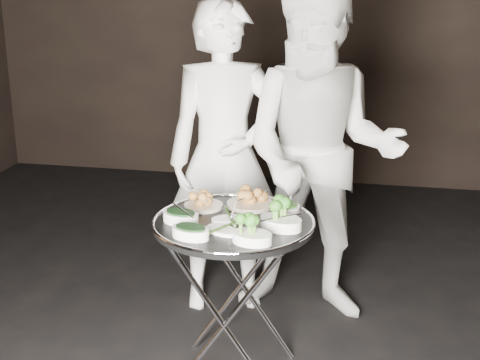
% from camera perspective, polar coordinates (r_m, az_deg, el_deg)
% --- Properties ---
extents(wall_back, '(6.00, 0.05, 3.00)m').
position_cam_1_polar(wall_back, '(6.01, 6.72, 13.79)').
color(wall_back, black).
rests_on(wall_back, floor).
extents(tray_stand, '(0.54, 0.45, 0.79)m').
position_cam_1_polar(tray_stand, '(3.16, -0.54, -9.66)').
color(tray_stand, silver).
rests_on(tray_stand, floor).
extents(serving_tray, '(0.74, 0.74, 0.04)m').
position_cam_1_polar(serving_tray, '(3.01, -0.56, -3.70)').
color(serving_tray, black).
rests_on(serving_tray, tray_stand).
extents(potato_plate_a, '(0.18, 0.18, 0.07)m').
position_cam_1_polar(potato_plate_a, '(3.17, -3.15, -1.86)').
color(potato_plate_a, beige).
rests_on(potato_plate_a, serving_tray).
extents(potato_plate_b, '(0.23, 0.23, 0.08)m').
position_cam_1_polar(potato_plate_b, '(3.18, 0.87, -1.64)').
color(potato_plate_b, beige).
rests_on(potato_plate_b, serving_tray).
extents(greens_bowl, '(0.13, 0.13, 0.08)m').
position_cam_1_polar(greens_bowl, '(3.08, 3.95, -2.39)').
color(greens_bowl, white).
rests_on(greens_bowl, serving_tray).
extents(asparagus_plate_a, '(0.19, 0.15, 0.03)m').
position_cam_1_polar(asparagus_plate_a, '(3.00, -0.86, -3.26)').
color(asparagus_plate_a, white).
rests_on(asparagus_plate_a, serving_tray).
extents(asparagus_plate_b, '(0.19, 0.16, 0.03)m').
position_cam_1_polar(asparagus_plate_b, '(2.88, -1.49, -4.22)').
color(asparagus_plate_b, white).
rests_on(asparagus_plate_b, serving_tray).
extents(spinach_bowl_a, '(0.20, 0.16, 0.07)m').
position_cam_1_polar(spinach_bowl_a, '(2.99, -5.08, -3.04)').
color(spinach_bowl_a, white).
rests_on(spinach_bowl_a, serving_tray).
extents(spinach_bowl_b, '(0.19, 0.15, 0.07)m').
position_cam_1_polar(spinach_bowl_b, '(2.82, -4.24, -4.34)').
color(spinach_bowl_b, white).
rests_on(spinach_bowl_b, serving_tray).
extents(broccoli_bowl_a, '(0.23, 0.20, 0.08)m').
position_cam_1_polar(broccoli_bowl_a, '(2.92, 3.51, -3.47)').
color(broccoli_bowl_a, white).
rests_on(broccoli_bowl_a, serving_tray).
extents(broccoli_bowl_b, '(0.19, 0.16, 0.07)m').
position_cam_1_polar(broccoli_bowl_b, '(2.77, 1.04, -4.75)').
color(broccoli_bowl_b, white).
rests_on(broccoli_bowl_b, serving_tray).
extents(serving_utensils, '(0.59, 0.43, 0.01)m').
position_cam_1_polar(serving_utensils, '(3.05, 0.01, -2.16)').
color(serving_utensils, silver).
rests_on(serving_utensils, serving_tray).
extents(waiter_left, '(0.74, 0.60, 1.76)m').
position_cam_1_polar(waiter_left, '(3.72, -1.27, 1.87)').
color(waiter_left, white).
rests_on(waiter_left, floor).
extents(waiter_right, '(0.92, 0.73, 1.87)m').
position_cam_1_polar(waiter_right, '(3.61, 6.89, 2.18)').
color(waiter_right, white).
rests_on(waiter_right, floor).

